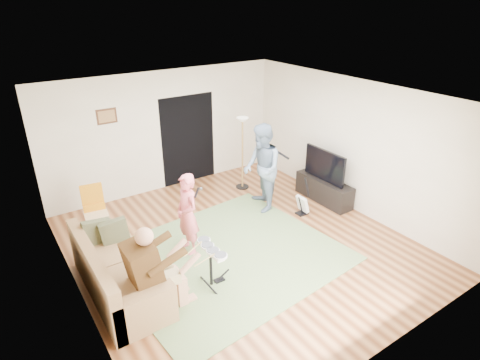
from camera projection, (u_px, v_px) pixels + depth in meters
name	position (u px, v px, depth m)	size (l,w,h in m)	color
floor	(240.00, 244.00, 7.31)	(6.00, 6.00, 0.00)	brown
walls	(240.00, 177.00, 6.74)	(5.50, 6.00, 2.70)	beige
ceiling	(240.00, 97.00, 6.17)	(6.00, 6.00, 0.00)	white
window_blinds	(64.00, 206.00, 5.41)	(2.05, 2.05, 0.00)	brown
doorway	(188.00, 140.00, 9.39)	(2.10, 2.10, 0.00)	black
picture_frame	(107.00, 116.00, 8.12)	(0.42, 0.03, 0.32)	#3F2314
area_rug	(227.00, 255.00, 6.98)	(3.69, 3.19, 0.02)	#627F4D
sofa	(114.00, 277.00, 6.00)	(0.89, 2.16, 0.87)	#9F794F
drummer	(157.00, 277.00, 5.62)	(0.89, 0.50, 1.37)	#4B2F15
drum_kit	(211.00, 268.00, 6.16)	(0.39, 0.70, 0.72)	black
singer	(187.00, 214.00, 6.83)	(0.54, 0.35, 1.47)	#E36271
microphone	(197.00, 192.00, 6.78)	(0.06, 0.06, 0.24)	black
guitarist	(262.00, 168.00, 8.17)	(0.89, 0.70, 1.84)	#6D839F
guitar_held	(270.00, 151.00, 8.14)	(0.12, 0.60, 0.26)	white
guitar_spare	(303.00, 204.00, 8.23)	(0.30, 0.26, 0.82)	black
torchiere_lamp	(242.00, 141.00, 9.00)	(0.30, 0.30, 1.70)	black
dining_chair	(96.00, 218.00, 7.50)	(0.46, 0.48, 0.97)	beige
tv_cabinet	(324.00, 190.00, 8.78)	(0.40, 1.40, 0.50)	black
television	(325.00, 165.00, 8.51)	(0.06, 1.10, 0.66)	black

